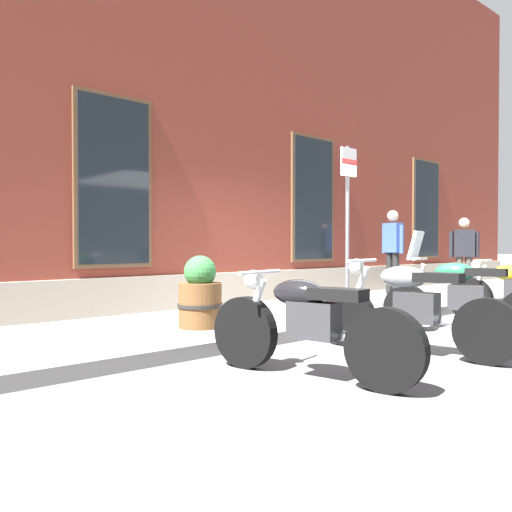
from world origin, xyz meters
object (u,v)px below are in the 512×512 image
pedestrian_blue_top (393,247)px  parking_sign (348,205)px  motorcycle_grey_naked (410,308)px  motorcycle_green_touring (472,292)px  pedestrian_dark_jacket (464,252)px  motorcycle_black_naked (307,324)px  barrel_planter (200,296)px

pedestrian_blue_top → parking_sign: bearing=-159.1°
motorcycle_grey_naked → motorcycle_green_touring: 1.62m
pedestrian_dark_jacket → parking_sign: size_ratio=0.62×
motorcycle_black_naked → barrel_planter: barrel_planter is taller
motorcycle_grey_naked → pedestrian_dark_jacket: size_ratio=1.36×
pedestrian_dark_jacket → barrel_planter: size_ratio=1.78×
parking_sign → motorcycle_black_naked: bearing=-147.2°
motorcycle_grey_naked → parking_sign: (1.59, 2.08, 1.30)m
motorcycle_green_touring → pedestrian_dark_jacket: bearing=27.7°
pedestrian_blue_top → parking_sign: 3.23m
motorcycle_green_touring → barrel_planter: (-2.75, 2.14, -0.03)m
pedestrian_blue_top → parking_sign: parking_sign is taller
barrel_planter → pedestrian_blue_top: bearing=9.8°
motorcycle_grey_naked → pedestrian_blue_top: size_ratio=1.23×
motorcycle_black_naked → pedestrian_dark_jacket: (7.03, 2.06, 0.56)m
parking_sign → motorcycle_grey_naked: bearing=-127.4°
motorcycle_green_touring → barrel_planter: size_ratio=2.30×
pedestrian_blue_top → barrel_planter: 5.80m
pedestrian_blue_top → barrel_planter: pedestrian_blue_top is taller
motorcycle_grey_naked → parking_sign: size_ratio=0.84×
motorcycle_black_naked → parking_sign: (3.17, 2.04, 1.32)m
motorcycle_green_touring → pedestrian_dark_jacket: 4.36m
pedestrian_blue_top → pedestrian_dark_jacket: 1.44m
motorcycle_grey_naked → parking_sign: bearing=52.6°
motorcycle_green_touring → pedestrian_blue_top: bearing=46.8°
motorcycle_green_touring → pedestrian_blue_top: (2.93, 3.12, 0.58)m
motorcycle_green_touring → parking_sign: size_ratio=0.80×
motorcycle_black_naked → motorcycle_grey_naked: size_ratio=0.95×
motorcycle_green_touring → barrel_planter: 3.49m
motorcycle_black_naked → parking_sign: size_ratio=0.81×
motorcycle_grey_naked → pedestrian_dark_jacket: pedestrian_dark_jacket is taller
motorcycle_grey_naked → parking_sign: parking_sign is taller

